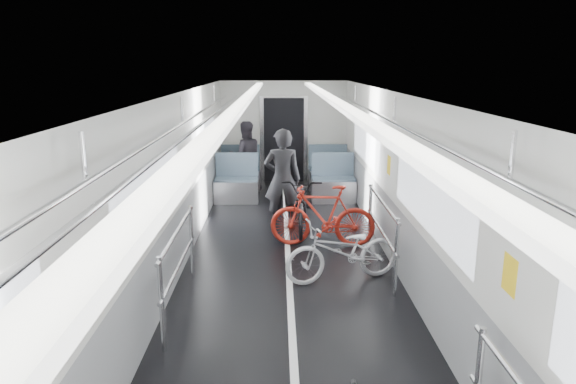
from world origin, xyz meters
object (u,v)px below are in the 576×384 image
object	(u,v)px
bike_right_mid	(343,251)
person_seated	(245,156)
bike_right_far	(323,216)
bike_aisle	(302,202)
person_standing	(282,179)

from	to	relation	value
bike_right_mid	person_seated	size ratio (longest dim) A/B	1.00
bike_right_mid	person_seated	distance (m)	5.33
bike_right_mid	bike_right_far	distance (m)	1.35
bike_right_far	person_seated	size ratio (longest dim) A/B	1.05
bike_aisle	person_standing	world-z (taller)	person_standing
bike_right_mid	person_standing	size ratio (longest dim) A/B	0.90
bike_right_far	bike_aisle	xyz separation A→B (m)	(-0.29, 0.83, -0.01)
bike_right_mid	bike_aisle	xyz separation A→B (m)	(-0.44, 2.17, 0.07)
person_seated	person_standing	bearing A→B (deg)	92.44
bike_right_mid	bike_right_far	bearing A→B (deg)	170.65
bike_right_far	person_seated	bearing A→B (deg)	-153.90
bike_aisle	person_seated	bearing A→B (deg)	113.62
bike_right_mid	bike_aisle	size ratio (longest dim) A/B	0.85
bike_right_far	person_standing	distance (m)	1.18
bike_right_mid	person_standing	distance (m)	2.44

